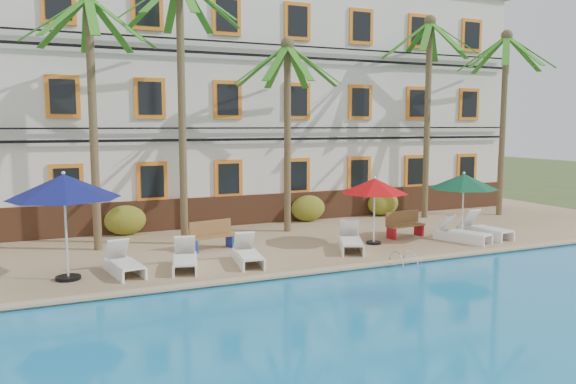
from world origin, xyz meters
name	(u,v)px	position (x,y,z in m)	size (l,w,h in m)	color
ground	(347,268)	(0.00, 0.00, 0.00)	(100.00, 100.00, 0.00)	#384C23
pool_deck	(282,234)	(0.00, 5.00, 0.12)	(30.00, 12.00, 0.25)	tan
swimming_pool	(534,350)	(0.00, -7.00, 0.10)	(26.00, 12.00, 0.20)	#1981BF
pool_coping	(363,266)	(0.00, -0.90, 0.28)	(30.00, 0.35, 0.06)	tan
hotel_building	(239,100)	(0.00, 9.98, 5.37)	(25.40, 6.44, 10.22)	silver
palm_a	(92,86)	(-6.73, 4.44, 5.48)	(4.07, 4.07, 8.20)	brown
palm_b	(181,74)	(-3.93, 4.25, 5.93)	(4.07, 4.07, 9.00)	brown
palm_c	(287,108)	(0.18, 4.92, 4.90)	(4.07, 4.07, 7.21)	brown
palm_d	(428,91)	(6.97, 5.48, 5.72)	(4.07, 4.07, 8.61)	brown
palm_e	(504,98)	(10.51, 4.74, 5.44)	(4.07, 4.07, 8.14)	brown
shrub_left	(125,220)	(-5.58, 6.60, 0.80)	(1.50, 0.90, 1.10)	#295217
shrub_mid	(308,208)	(1.85, 6.60, 0.80)	(1.50, 0.90, 1.10)	#295217
shrub_right	(383,203)	(5.56, 6.60, 0.80)	(1.50, 0.90, 1.10)	#295217
umbrella_blue	(64,187)	(-7.77, 1.03, 2.68)	(2.85, 2.85, 2.84)	black
umbrella_red	(375,186)	(1.95, 1.64, 2.22)	(2.31, 2.31, 2.31)	black
umbrella_green	(464,182)	(5.27, 1.11, 2.29)	(2.39, 2.39, 2.39)	black
lounger_a	(123,263)	(-6.36, 1.06, 0.54)	(0.96, 1.95, 0.88)	white
lounger_b	(185,259)	(-4.71, 0.89, 0.53)	(1.06, 1.93, 0.86)	white
lounger_c	(248,254)	(-2.89, 0.76, 0.53)	(0.91, 1.90, 0.86)	white
lounger_d	(351,241)	(0.76, 1.14, 0.55)	(1.47, 2.08, 0.93)	white
lounger_e	(461,233)	(4.97, 0.80, 0.54)	(1.34, 2.01, 0.90)	white
lounger_f	(484,229)	(6.20, 1.04, 0.56)	(0.97, 2.08, 0.95)	white
bench_left	(211,235)	(-3.35, 3.05, 0.72)	(1.57, 0.77, 0.93)	olive
bench_right	(404,224)	(3.59, 2.23, 0.72)	(1.54, 0.64, 0.93)	olive
pool_ladder	(403,263)	(1.30, -1.00, 0.25)	(0.54, 0.74, 0.74)	silver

